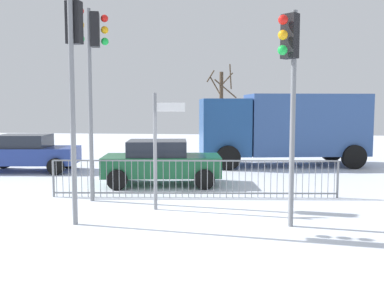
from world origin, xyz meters
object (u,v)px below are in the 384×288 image
traffic_light_mid_right (290,69)px  car_green_trailing (161,162)px  traffic_light_rear_left (95,62)px  traffic_light_foreground_left (74,59)px  car_blue_far (27,152)px  bare_tree_left (221,106)px  direction_sign_post (158,145)px  delivery_truck (284,126)px

traffic_light_mid_right → car_green_trailing: traffic_light_mid_right is taller
traffic_light_rear_left → traffic_light_foreground_left: bearing=-6.3°
car_green_trailing → car_blue_far: bearing=151.0°
car_blue_far → car_green_trailing: 6.21m
bare_tree_left → direction_sign_post: bearing=-93.5°
car_green_trailing → delivery_truck: (4.51, 5.09, 0.97)m
traffic_light_foreground_left → direction_sign_post: size_ratio=1.69×
traffic_light_foreground_left → traffic_light_mid_right: 4.58m
traffic_light_rear_left → traffic_light_mid_right: size_ratio=1.13×
traffic_light_foreground_left → bare_tree_left: size_ratio=0.97×
traffic_light_mid_right → direction_sign_post: bearing=18.1°
traffic_light_rear_left → car_blue_far: size_ratio=1.30×
car_blue_far → bare_tree_left: bare_tree_left is taller
traffic_light_mid_right → car_blue_far: traffic_light_mid_right is taller
traffic_light_mid_right → car_green_trailing: (-3.57, 4.56, -2.57)m
delivery_truck → bare_tree_left: bearing=-76.8°
traffic_light_mid_right → delivery_truck: bearing=-55.0°
traffic_light_foreground_left → delivery_truck: traffic_light_foreground_left is taller
traffic_light_mid_right → bare_tree_left: bare_tree_left is taller
traffic_light_rear_left → traffic_light_mid_right: (4.88, -2.05, -0.42)m
traffic_light_mid_right → car_blue_far: bearing=4.7°
delivery_truck → traffic_light_mid_right: bearing=74.7°
car_blue_far → car_green_trailing: size_ratio=0.99×
traffic_light_foreground_left → car_green_trailing: (1.00, 4.68, -2.83)m
traffic_light_mid_right → car_blue_far: (-9.37, 6.78, -2.57)m
bare_tree_left → traffic_light_rear_left: bearing=-100.7°
car_blue_far → delivery_truck: 10.75m
traffic_light_rear_left → delivery_truck: size_ratio=0.70×
traffic_light_foreground_left → traffic_light_rear_left: traffic_light_rear_left is taller
car_blue_far → traffic_light_rear_left: bearing=-53.2°
traffic_light_rear_left → bare_tree_left: 15.05m
traffic_light_rear_left → car_green_trailing: bearing=138.3°
traffic_light_rear_left → car_green_trailing: 4.13m
traffic_light_mid_right → car_blue_far: 11.85m
traffic_light_rear_left → car_blue_far: bearing=-150.9°
traffic_light_foreground_left → car_green_trailing: traffic_light_foreground_left is taller
direction_sign_post → delivery_truck: size_ratio=0.40×
traffic_light_foreground_left → delivery_truck: bearing=66.5°
delivery_truck → bare_tree_left: size_ratio=1.44×
bare_tree_left → car_blue_far: bearing=-126.0°
traffic_light_rear_left → bare_tree_left: (2.80, 14.75, -1.13)m
traffic_light_mid_right → car_green_trailing: size_ratio=1.14×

